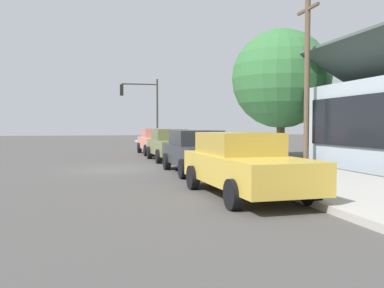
# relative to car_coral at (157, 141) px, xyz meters

# --- Properties ---
(ground_plane) EXTENTS (120.00, 120.00, 0.00)m
(ground_plane) POSITION_rel_car_coral_xyz_m (8.74, -2.79, -0.82)
(ground_plane) COLOR #4C4947
(sidewalk_curb) EXTENTS (60.00, 4.20, 0.16)m
(sidewalk_curb) POSITION_rel_car_coral_xyz_m (8.74, 2.81, -0.74)
(sidewalk_curb) COLOR #B2AFA8
(sidewalk_curb) RESTS_ON ground
(car_coral) EXTENTS (4.77, 2.10, 1.59)m
(car_coral) POSITION_rel_car_coral_xyz_m (0.00, 0.00, 0.00)
(car_coral) COLOR #EA8C75
(car_coral) RESTS_ON ground
(car_olive) EXTENTS (4.53, 2.03, 1.59)m
(car_olive) POSITION_rel_car_coral_xyz_m (5.01, -0.05, -0.00)
(car_olive) COLOR olive
(car_olive) RESTS_ON ground
(car_charcoal) EXTENTS (4.83, 2.11, 1.59)m
(car_charcoal) POSITION_rel_car_coral_xyz_m (10.77, -0.06, 0.00)
(car_charcoal) COLOR #2D3035
(car_charcoal) RESTS_ON ground
(car_mustard) EXTENTS (4.95, 2.23, 1.59)m
(car_mustard) POSITION_rel_car_coral_xyz_m (16.02, -0.19, 0.00)
(car_mustard) COLOR gold
(car_mustard) RESTS_ON ground
(shade_tree) EXTENTS (5.31, 5.31, 6.95)m
(shade_tree) POSITION_rel_car_coral_xyz_m (4.87, 6.06, 3.47)
(shade_tree) COLOR brown
(shade_tree) RESTS_ON ground
(traffic_light_main) EXTENTS (0.37, 2.79, 5.20)m
(traffic_light_main) POSITION_rel_car_coral_xyz_m (-5.02, -0.25, 2.68)
(traffic_light_main) COLOR #383833
(traffic_light_main) RESTS_ON ground
(utility_pole_wooden) EXTENTS (1.80, 0.24, 7.50)m
(utility_pole_wooden) POSITION_rel_car_coral_xyz_m (8.90, 5.41, 3.11)
(utility_pole_wooden) COLOR brown
(utility_pole_wooden) RESTS_ON ground
(fire_hydrant_red) EXTENTS (0.22, 0.22, 0.71)m
(fire_hydrant_red) POSITION_rel_car_coral_xyz_m (5.80, 1.41, -0.32)
(fire_hydrant_red) COLOR red
(fire_hydrant_red) RESTS_ON sidewalk_curb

